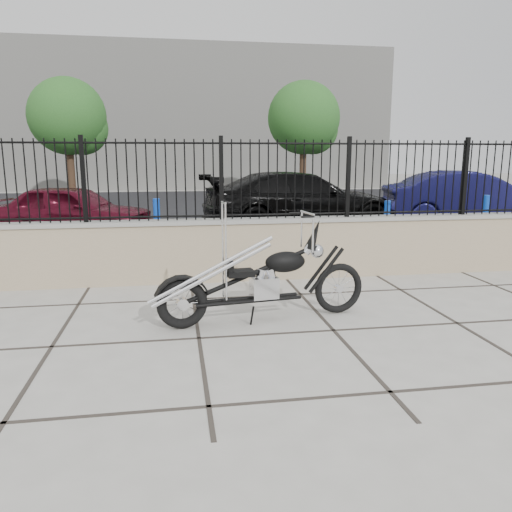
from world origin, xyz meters
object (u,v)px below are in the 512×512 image
(car_black, at_px, (301,201))
(car_blue, at_px, (469,198))
(chopper_motorcycle, at_px, (260,261))
(car_red, at_px, (73,211))

(car_black, bearing_deg, car_blue, -97.52)
(car_black, height_order, car_blue, car_blue)
(chopper_motorcycle, distance_m, car_red, 7.48)
(chopper_motorcycle, relative_size, car_blue, 0.53)
(chopper_motorcycle, xyz_separation_m, car_black, (2.34, 7.28, 0.03))
(car_red, distance_m, car_black, 5.69)
(car_red, height_order, car_blue, car_blue)
(car_black, bearing_deg, chopper_motorcycle, 156.54)
(car_blue, bearing_deg, car_black, 100.52)
(chopper_motorcycle, bearing_deg, car_black, 64.46)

